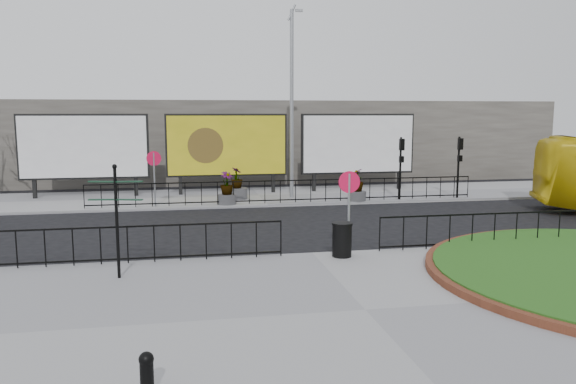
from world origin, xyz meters
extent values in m
plane|color=black|center=(0.00, 0.00, 0.00)|extent=(90.00, 90.00, 0.00)
cube|color=gray|center=(0.00, -5.00, 0.06)|extent=(30.00, 10.00, 0.12)
cube|color=gray|center=(0.00, 12.00, 0.06)|extent=(44.00, 6.00, 0.12)
cylinder|color=gray|center=(-5.00, 9.40, 1.32)|extent=(0.07, 0.07, 2.40)
cylinder|color=red|center=(-5.00, 9.40, 2.27)|extent=(0.64, 0.03, 0.64)
cylinder|color=white|center=(-5.00, 9.42, 2.27)|extent=(0.50, 0.03, 0.50)
cylinder|color=gray|center=(1.00, -0.40, 1.32)|extent=(0.07, 0.07, 2.40)
cylinder|color=red|center=(1.00, -0.40, 2.27)|extent=(0.64, 0.03, 0.64)
cylinder|color=white|center=(1.00, -0.38, 2.27)|extent=(0.50, 0.03, 0.50)
cube|color=black|center=(-10.90, 13.00, 0.62)|extent=(0.18, 0.18, 1.00)
cube|color=black|center=(-6.10, 13.00, 0.62)|extent=(0.18, 0.18, 1.00)
cube|color=black|center=(-8.50, 13.00, 2.62)|extent=(6.20, 0.25, 3.20)
cube|color=white|center=(-8.50, 12.84, 2.62)|extent=(6.00, 0.06, 3.00)
cube|color=black|center=(-3.90, 13.00, 0.62)|extent=(0.18, 0.18, 1.00)
cube|color=black|center=(0.90, 13.00, 0.62)|extent=(0.18, 0.18, 1.00)
cube|color=black|center=(-1.50, 13.00, 2.62)|extent=(6.20, 0.25, 3.20)
cube|color=gold|center=(-1.50, 12.84, 2.62)|extent=(6.00, 0.06, 3.00)
cube|color=black|center=(3.10, 13.00, 0.62)|extent=(0.18, 0.18, 1.00)
cube|color=black|center=(7.90, 13.00, 0.62)|extent=(0.18, 0.18, 1.00)
cube|color=black|center=(5.50, 13.00, 2.62)|extent=(6.20, 0.25, 3.20)
cube|color=white|center=(5.50, 12.84, 2.62)|extent=(6.00, 0.06, 3.00)
cylinder|color=gray|center=(1.50, 11.00, 4.62)|extent=(0.18, 0.18, 9.00)
cylinder|color=gray|center=(1.50, 11.00, 8.97)|extent=(0.43, 0.10, 0.77)
cube|color=gray|center=(1.85, 11.00, 9.07)|extent=(0.35, 0.15, 0.12)
cylinder|color=black|center=(6.50, 9.40, 1.62)|extent=(0.10, 0.10, 3.00)
cube|color=black|center=(6.50, 9.28, 2.77)|extent=(0.22, 0.18, 0.55)
cube|color=black|center=(6.50, 9.28, 2.07)|extent=(0.20, 0.16, 0.30)
cylinder|color=black|center=(9.50, 9.40, 1.62)|extent=(0.10, 0.10, 3.00)
cube|color=black|center=(9.50, 9.28, 2.77)|extent=(0.22, 0.18, 0.55)
cube|color=black|center=(9.50, 9.28, 2.07)|extent=(0.20, 0.16, 0.30)
cube|color=slate|center=(0.00, 22.00, 2.50)|extent=(40.00, 10.00, 5.00)
cylinder|color=black|center=(-5.39, -1.63, 1.51)|extent=(0.08, 0.08, 2.79)
sphere|color=black|center=(-5.39, -1.63, 2.95)|extent=(0.12, 0.12, 0.12)
cube|color=black|center=(-5.73, -1.54, 2.57)|extent=(0.66, 0.28, 0.03)
cube|color=black|center=(-5.04, -1.66, 2.57)|extent=(0.66, 0.18, 0.03)
cube|color=black|center=(-5.73, -1.58, 2.13)|extent=(0.66, 0.22, 0.03)
cube|color=black|center=(-5.05, -1.71, 2.13)|extent=(0.66, 0.28, 0.03)
cylinder|color=black|center=(-4.32, -7.93, 0.40)|extent=(0.20, 0.20, 0.56)
sphere|color=black|center=(-4.32, -7.93, 0.70)|extent=(0.22, 0.22, 0.22)
cylinder|color=black|center=(0.75, -0.60, 0.59)|extent=(0.56, 0.56, 0.94)
cylinder|color=black|center=(0.75, -0.60, 1.09)|extent=(0.60, 0.60, 0.06)
cylinder|color=#4C4C4F|center=(-1.81, 9.48, 0.34)|extent=(0.86, 0.86, 0.45)
imported|color=#274F15|center=(-1.81, 9.48, 1.09)|extent=(0.82, 0.82, 1.05)
cylinder|color=#4C4C4F|center=(-1.20, 11.00, 0.38)|extent=(1.01, 1.01, 0.53)
imported|color=#274F15|center=(-1.20, 11.00, 1.16)|extent=(0.77, 0.77, 1.02)
cylinder|color=#4C4C4F|center=(4.36, 9.40, 0.34)|extent=(0.86, 0.86, 0.45)
imported|color=#274F15|center=(4.36, 9.40, 1.11)|extent=(0.84, 0.84, 1.09)
camera|label=1|loc=(-3.71, -15.93, 4.25)|focal=35.00mm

